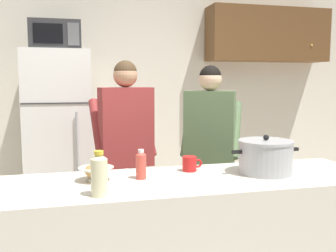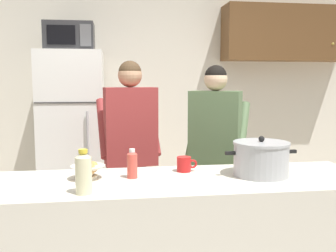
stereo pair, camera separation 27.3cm
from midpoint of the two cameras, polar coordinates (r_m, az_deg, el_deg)
The scene contains 10 objects.
back_wall_unit at distance 4.44m, azimuth 1.54°, elevation 5.63°, with size 6.00×0.48×2.60m.
refrigerator at distance 4.02m, azimuth -12.29°, elevation -1.92°, with size 0.64×0.68×1.79m.
microwave at distance 3.98m, azimuth -12.69°, elevation 12.99°, with size 0.48×0.37×0.28m.
person_near_pot at distance 3.10m, azimuth -3.19°, elevation -1.70°, with size 0.55×0.47×1.66m.
person_by_sink at distance 3.18m, azimuth 9.58°, elevation -2.06°, with size 0.61×0.57×1.62m.
cooking_pot at distance 2.40m, azimuth 17.08°, elevation -4.76°, with size 0.45×0.34×0.24m.
coffee_mug at distance 2.42m, azimuth 5.75°, elevation -5.79°, with size 0.13×0.09×0.10m.
bread_bowl at distance 2.25m, azimuth -8.60°, elevation -6.69°, with size 0.20×0.20×0.10m.
bottle_near_edge at distance 2.24m, azimuth -1.95°, elevation -5.76°, with size 0.06×0.06×0.18m.
bottle_mid_counter at distance 1.94m, azimuth -8.73°, elevation -6.97°, with size 0.08×0.08×0.23m.
Camera 2 is at (-0.38, -2.14, 1.49)m, focal length 40.33 mm.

